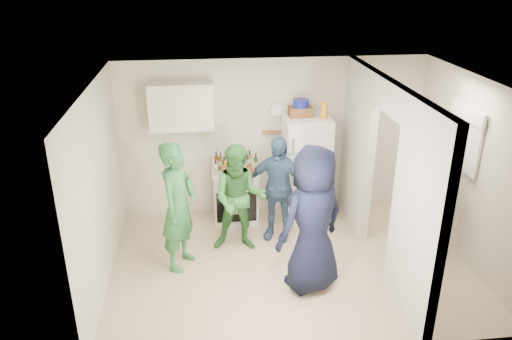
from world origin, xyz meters
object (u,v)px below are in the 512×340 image
Objects in this scene: person_denim at (277,188)px; person_navy at (313,220)px; stove at (235,195)px; wicker_basket at (300,111)px; blue_bowl at (301,103)px; fridge at (305,168)px; person_green_left at (178,206)px; person_nook at (421,201)px; person_green_center at (239,199)px; yellow_cup_stack_top at (324,110)px.

person_denim is 0.84× the size of person_navy.
stove is 2.41× the size of wicker_basket.
person_navy is at bearing -96.08° from blue_bowl.
fridge is 4.78× the size of wicker_basket.
blue_bowl is at bearing -123.26° from person_navy.
blue_bowl is 0.14× the size of person_green_left.
wicker_basket is (-0.10, 0.05, 0.91)m from fridge.
fridge reaches higher than person_nook.
stove is 0.52× the size of person_nook.
wicker_basket is at bearing -126.90° from person_nook.
person_denim is (1.40, 0.59, -0.09)m from person_green_left.
blue_bowl is 2.42m from person_green_left.
person_green_center is 0.83× the size of person_navy.
stove is at bearing -112.49° from person_nook.
person_green_left is (-0.83, -1.20, 0.46)m from stove.
person_nook is (1.13, -1.16, -0.98)m from yellow_cup_stack_top.
person_nook is (1.45, -1.31, -0.93)m from wicker_basket.
yellow_cup_stack_top is at bearing -133.83° from person_navy.
person_green_left is at bearing -146.24° from blue_bowl.
wicker_basket is (1.00, 0.02, 1.33)m from stove.
person_denim is (-0.75, -0.48, -1.01)m from yellow_cup_stack_top.
person_denim is at bearing -104.51° from person_nook.
yellow_cup_stack_top reaches higher than person_green_left.
person_nook is at bearing 172.32° from person_navy.
blue_bowl is at bearing -30.67° from person_green_left.
stove is 1.66m from wicker_basket.
person_green_center is 1.30m from person_navy.
person_navy is at bearing -86.83° from person_green_left.
person_green_left is (-1.83, -1.22, -0.86)m from wicker_basket.
person_green_left is at bearing -124.47° from stove.
yellow_cup_stack_top reaches higher than person_nook.
yellow_cup_stack_top is 2.57m from person_green_left.
person_green_left is (-1.93, -1.17, 0.05)m from fridge.
fridge is at bearing -1.56° from stove.
person_navy is 1.15× the size of person_nook.
person_green_center is at bearing -94.41° from person_nook.
wicker_basket is 2.07m from person_navy.
stove is 1.53m from person_green_left.
fridge is at bearing -26.57° from wicker_basket.
wicker_basket is 1.23m from person_denim.
person_green_left is at bearing -49.58° from person_navy.
person_green_center is (0.82, 0.33, -0.10)m from person_green_left.
blue_bowl is at bearing 154.89° from yellow_cup_stack_top.
person_nook is (2.45, -0.42, 0.03)m from person_green_center.
stove is 0.50× the size of fridge.
stove is 1.92m from yellow_cup_stack_top.
wicker_basket is at bearing 0.00° from blue_bowl.
blue_bowl reaches higher than person_denim.
person_denim reaches higher than person_green_center.
yellow_cup_stack_top reaches higher than wicker_basket.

